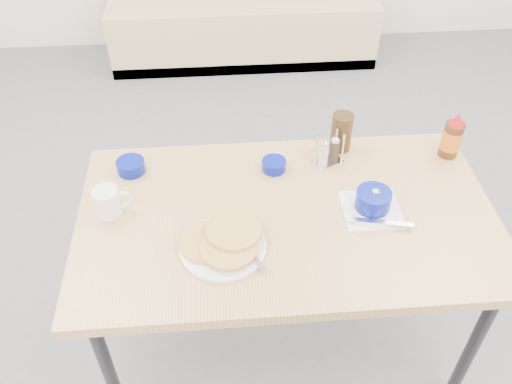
{
  "coord_description": "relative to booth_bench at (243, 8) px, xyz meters",
  "views": [
    {
      "loc": [
        -0.21,
        -1.02,
        2.04
      ],
      "look_at": [
        -0.1,
        0.3,
        0.82
      ],
      "focal_mm": 38.0,
      "sensor_mm": 36.0,
      "label": 1
    }
  ],
  "objects": [
    {
      "name": "amber_tumbler",
      "position": [
        0.24,
        -2.19,
        0.49
      ],
      "size": [
        0.09,
        0.09,
        0.15
      ],
      "primitive_type": "cylinder",
      "rotation": [
        0.0,
        0.0,
        0.16
      ],
      "color": "#332010",
      "rests_on": "dining_table"
    },
    {
      "name": "butter_bowl",
      "position": [
        -0.02,
        -2.3,
        0.43
      ],
      "size": [
        0.09,
        0.09,
        0.04
      ],
      "rotation": [
        0.0,
        0.0,
        -0.24
      ],
      "color": "#051282",
      "rests_on": "dining_table"
    },
    {
      "name": "dining_table",
      "position": [
        0.0,
        -2.53,
        0.35
      ],
      "size": [
        1.4,
        0.8,
        0.76
      ],
      "color": "tan",
      "rests_on": "ground"
    },
    {
      "name": "grits_setting",
      "position": [
        0.28,
        -2.54,
        0.44
      ],
      "size": [
        0.21,
        0.2,
        0.08
      ],
      "rotation": [
        0.0,
        0.0,
        -0.01
      ],
      "color": "white",
      "rests_on": "dining_table"
    },
    {
      "name": "pancake_plate",
      "position": [
        -0.22,
        -2.67,
        0.43
      ],
      "size": [
        0.27,
        0.27,
        0.05
      ],
      "rotation": [
        0.0,
        0.0,
        0.17
      ],
      "color": "white",
      "rests_on": "dining_table"
    },
    {
      "name": "creamer_bowl",
      "position": [
        -0.54,
        -2.27,
        0.43
      ],
      "size": [
        0.1,
        0.1,
        0.05
      ],
      "rotation": [
        0.0,
        0.0,
        -0.13
      ],
      "color": "#051282",
      "rests_on": "dining_table"
    },
    {
      "name": "condiment_caddy",
      "position": [
        0.18,
        -2.27,
        0.45
      ],
      "size": [
        0.12,
        0.1,
        0.13
      ],
      "rotation": [
        0.0,
        0.0,
        0.41
      ],
      "color": "silver",
      "rests_on": "dining_table"
    },
    {
      "name": "syrup_bottle",
      "position": [
        0.64,
        -2.27,
        0.49
      ],
      "size": [
        0.07,
        0.07,
        0.19
      ],
      "rotation": [
        0.0,
        0.0,
        -0.3
      ],
      "color": "#47230F",
      "rests_on": "dining_table"
    },
    {
      "name": "coffee_mug",
      "position": [
        -0.59,
        -2.48,
        0.46
      ],
      "size": [
        0.12,
        0.08,
        0.1
      ],
      "rotation": [
        0.0,
        0.0,
        0.16
      ],
      "color": "white",
      "rests_on": "dining_table"
    },
    {
      "name": "sugar_wrapper",
      "position": [
        -0.25,
        -2.64,
        0.41
      ],
      "size": [
        0.05,
        0.05,
        0.0
      ],
      "primitive_type": "cube",
      "rotation": [
        0.0,
        0.0,
        0.77
      ],
      "color": "#DE644A",
      "rests_on": "dining_table"
    },
    {
      "name": "booth_bench",
      "position": [
        0.0,
        0.0,
        0.0
      ],
      "size": [
        1.9,
        0.56,
        1.22
      ],
      "color": "tan",
      "rests_on": "ground"
    }
  ]
}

